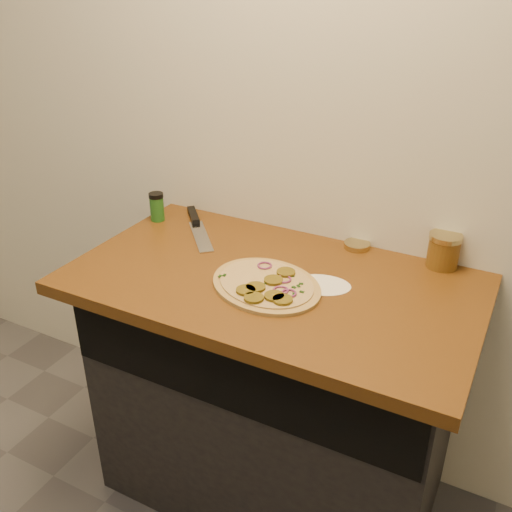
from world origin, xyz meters
The scene contains 8 objects.
cabinet centered at (0.00, 1.45, 0.43)m, with size 1.10×0.60×0.86m, color black.
countertop centered at (0.00, 1.42, 0.88)m, with size 1.20×0.70×0.04m, color brown.
pizza centered at (0.01, 1.36, 0.91)m, with size 0.44×0.44×0.02m.
chefs_knife centered at (-0.39, 1.62, 0.91)m, with size 0.27×0.29×0.02m.
mason_jar_lid centered at (0.16, 1.72, 0.91)m, with size 0.09×0.09×0.02m, color tan.
salsa_jar centered at (0.43, 1.72, 0.95)m, with size 0.10×0.10×0.11m.
spice_shaker centered at (-0.55, 1.60, 0.95)m, with size 0.05×0.05×0.10m.
flour_spill centered at (0.14, 1.44, 0.90)m, with size 0.17×0.17×0.00m, color white.
Camera 1 is at (0.64, 0.10, 1.73)m, focal length 40.00 mm.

